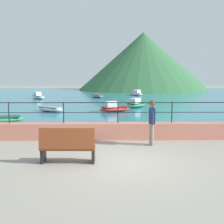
{
  "coord_description": "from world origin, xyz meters",
  "views": [
    {
      "loc": [
        -0.42,
        -8.26,
        2.73
      ],
      "look_at": [
        -0.24,
        3.7,
        1.1
      ],
      "focal_mm": 43.86,
      "sensor_mm": 36.0,
      "label": 1
    }
  ],
  "objects_px": {
    "boat_5": "(38,96)",
    "boat_7": "(136,104)",
    "person_walking": "(152,120)",
    "boat_2": "(3,119)",
    "boat_4": "(50,109)",
    "boat_1": "(136,93)",
    "bench_main": "(68,146)",
    "boat_0": "(114,108)",
    "boat_3": "(97,96)"
  },
  "relations": [
    {
      "from": "boat_0",
      "to": "boat_2",
      "type": "distance_m",
      "value": 7.82
    },
    {
      "from": "boat_1",
      "to": "boat_3",
      "type": "bearing_deg",
      "value": -146.23
    },
    {
      "from": "bench_main",
      "to": "boat_2",
      "type": "bearing_deg",
      "value": 123.79
    },
    {
      "from": "boat_7",
      "to": "boat_2",
      "type": "bearing_deg",
      "value": -138.63
    },
    {
      "from": "boat_0",
      "to": "person_walking",
      "type": "bearing_deg",
      "value": -82.35
    },
    {
      "from": "bench_main",
      "to": "boat_5",
      "type": "relative_size",
      "value": 0.73
    },
    {
      "from": "person_walking",
      "to": "boat_1",
      "type": "distance_m",
      "value": 25.26
    },
    {
      "from": "boat_2",
      "to": "boat_4",
      "type": "relative_size",
      "value": 1.02
    },
    {
      "from": "bench_main",
      "to": "boat_3",
      "type": "relative_size",
      "value": 0.7
    },
    {
      "from": "bench_main",
      "to": "boat_1",
      "type": "bearing_deg",
      "value": 79.87
    },
    {
      "from": "bench_main",
      "to": "person_walking",
      "type": "bearing_deg",
      "value": 36.27
    },
    {
      "from": "boat_5",
      "to": "boat_3",
      "type": "bearing_deg",
      "value": 12.71
    },
    {
      "from": "boat_5",
      "to": "bench_main",
      "type": "bearing_deg",
      "value": -73.69
    },
    {
      "from": "bench_main",
      "to": "boat_1",
      "type": "distance_m",
      "value": 27.78
    },
    {
      "from": "boat_3",
      "to": "boat_5",
      "type": "height_order",
      "value": "boat_5"
    },
    {
      "from": "boat_5",
      "to": "boat_2",
      "type": "bearing_deg",
      "value": -82.9
    },
    {
      "from": "boat_2",
      "to": "boat_4",
      "type": "height_order",
      "value": "same"
    },
    {
      "from": "boat_4",
      "to": "boat_7",
      "type": "relative_size",
      "value": 1.02
    },
    {
      "from": "boat_7",
      "to": "boat_5",
      "type": "bearing_deg",
      "value": 140.66
    },
    {
      "from": "boat_2",
      "to": "person_walking",
      "type": "bearing_deg",
      "value": -32.23
    },
    {
      "from": "boat_3",
      "to": "boat_0",
      "type": "bearing_deg",
      "value": -82.26
    },
    {
      "from": "bench_main",
      "to": "boat_5",
      "type": "xyz_separation_m",
      "value": [
        -6.61,
        22.59,
        -0.23
      ]
    },
    {
      "from": "boat_3",
      "to": "bench_main",
      "type": "bearing_deg",
      "value": -89.98
    },
    {
      "from": "person_walking",
      "to": "boat_7",
      "type": "bearing_deg",
      "value": 87.0
    },
    {
      "from": "boat_2",
      "to": "boat_0",
      "type": "bearing_deg",
      "value": 35.61
    },
    {
      "from": "boat_4",
      "to": "bench_main",
      "type": "bearing_deg",
      "value": -75.74
    },
    {
      "from": "boat_5",
      "to": "boat_0",
      "type": "bearing_deg",
      "value": -53.11
    },
    {
      "from": "boat_1",
      "to": "boat_4",
      "type": "distance_m",
      "value": 17.49
    },
    {
      "from": "bench_main",
      "to": "boat_5",
      "type": "bearing_deg",
      "value": 106.31
    },
    {
      "from": "boat_0",
      "to": "boat_7",
      "type": "distance_m",
      "value": 3.3
    },
    {
      "from": "boat_3",
      "to": "boat_2",
      "type": "bearing_deg",
      "value": -105.22
    },
    {
      "from": "boat_5",
      "to": "boat_7",
      "type": "height_order",
      "value": "same"
    },
    {
      "from": "person_walking",
      "to": "boat_5",
      "type": "distance_m",
      "value": 22.56
    },
    {
      "from": "person_walking",
      "to": "boat_0",
      "type": "relative_size",
      "value": 0.71
    },
    {
      "from": "person_walking",
      "to": "boat_1",
      "type": "relative_size",
      "value": 0.74
    },
    {
      "from": "boat_2",
      "to": "boat_3",
      "type": "xyz_separation_m",
      "value": [
        4.65,
        17.11,
        0.0
      ]
    },
    {
      "from": "person_walking",
      "to": "boat_1",
      "type": "bearing_deg",
      "value": 85.62
    },
    {
      "from": "boat_4",
      "to": "boat_7",
      "type": "bearing_deg",
      "value": 20.91
    },
    {
      "from": "bench_main",
      "to": "boat_0",
      "type": "bearing_deg",
      "value": 81.62
    },
    {
      "from": "boat_1",
      "to": "boat_7",
      "type": "height_order",
      "value": "same"
    },
    {
      "from": "boat_1",
      "to": "boat_7",
      "type": "bearing_deg",
      "value": -95.66
    },
    {
      "from": "boat_0",
      "to": "boat_7",
      "type": "height_order",
      "value": "same"
    },
    {
      "from": "person_walking",
      "to": "boat_3",
      "type": "xyz_separation_m",
      "value": [
        -2.96,
        21.91,
        -0.72
      ]
    },
    {
      "from": "bench_main",
      "to": "boat_5",
      "type": "distance_m",
      "value": 23.54
    },
    {
      "from": "boat_0",
      "to": "boat_1",
      "type": "distance_m",
      "value": 16.14
    },
    {
      "from": "bench_main",
      "to": "boat_4",
      "type": "height_order",
      "value": "bench_main"
    },
    {
      "from": "boat_2",
      "to": "boat_1",
      "type": "bearing_deg",
      "value": 64.9
    },
    {
      "from": "boat_0",
      "to": "boat_1",
      "type": "height_order",
      "value": "same"
    },
    {
      "from": "bench_main",
      "to": "boat_7",
      "type": "relative_size",
      "value": 0.73
    },
    {
      "from": "boat_0",
      "to": "boat_2",
      "type": "height_order",
      "value": "boat_0"
    }
  ]
}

